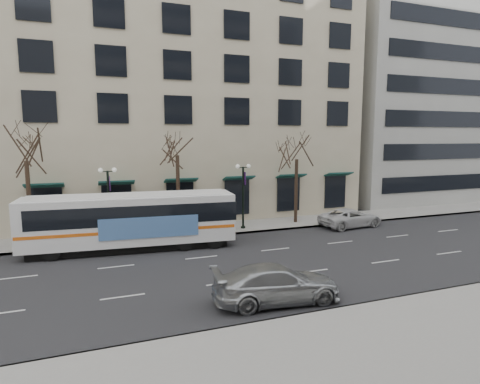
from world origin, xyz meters
name	(u,v)px	position (x,y,z in m)	size (l,w,h in m)	color
ground	(212,269)	(0.00, 0.00, 0.00)	(160.00, 160.00, 0.00)	black
sidewalk_far	(240,227)	(5.00, 9.00, 0.07)	(80.00, 4.00, 0.15)	gray
building_hotel	(130,89)	(-2.00, 21.00, 12.00)	(40.00, 20.00, 24.00)	tan
building_office	(406,55)	(32.00, 21.00, 17.50)	(25.00, 20.00, 35.00)	#999993
tree_far_left	(25,146)	(-10.00, 8.80, 6.70)	(3.60, 3.60, 8.34)	black
tree_far_mid	(177,142)	(0.00, 8.80, 6.91)	(3.60, 3.60, 8.55)	black
tree_far_right	(297,148)	(10.00, 8.80, 6.42)	(3.60, 3.60, 8.06)	black
lamp_post_left	(109,200)	(-4.99, 8.20, 2.94)	(1.22, 0.45, 5.21)	black
lamp_post_right	(243,193)	(5.01, 8.20, 2.94)	(1.22, 0.45, 5.21)	black
city_bus	(132,220)	(-3.69, 5.67, 1.98)	(13.55, 4.04, 3.62)	white
silver_car	(277,284)	(1.42, -5.28, 0.84)	(2.34, 5.76, 1.67)	#AEB2B6
white_pickup	(351,218)	(13.67, 6.20, 0.75)	(2.48, 5.37, 1.49)	silver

